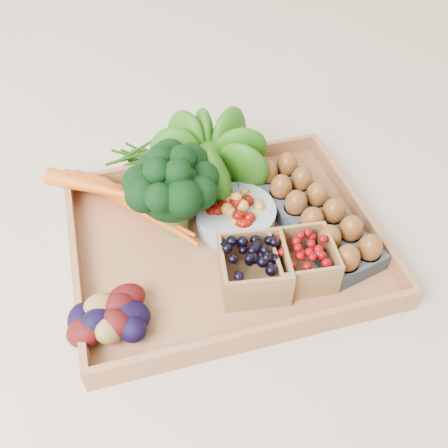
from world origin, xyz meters
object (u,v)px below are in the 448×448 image
object	(u,v)px
broccoli	(173,203)
egg_carton	(312,219)
tray	(224,243)
cherry_bowl	(236,216)

from	to	relation	value
broccoli	egg_carton	size ratio (longest dim) A/B	0.55
broccoli	tray	bearing A→B (deg)	-34.95
cherry_bowl	broccoli	bearing A→B (deg)	170.33
broccoli	cherry_bowl	world-z (taller)	broccoli
tray	broccoli	distance (m)	0.12
tray	egg_carton	xyz separation A→B (m)	(0.17, -0.01, 0.03)
egg_carton	broccoli	bearing A→B (deg)	152.94
cherry_bowl	egg_carton	distance (m)	0.15
tray	broccoli	xyz separation A→B (m)	(-0.08, 0.06, 0.07)
cherry_bowl	egg_carton	world-z (taller)	cherry_bowl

